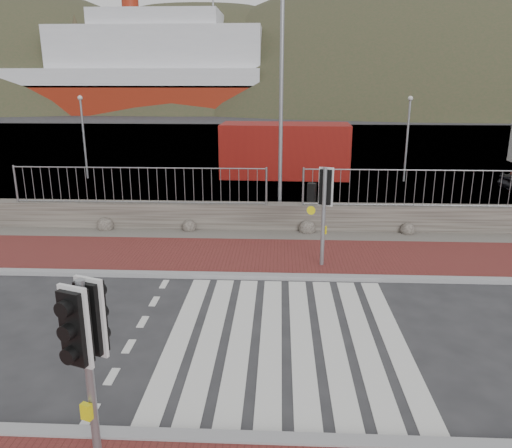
# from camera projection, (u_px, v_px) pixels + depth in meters

# --- Properties ---
(ground) EXTENTS (220.00, 220.00, 0.00)m
(ground) POSITION_uv_depth(u_px,v_px,m) (286.00, 337.00, 9.84)
(ground) COLOR #28282B
(ground) RESTS_ON ground
(sidewalk_far) EXTENTS (40.00, 3.00, 0.08)m
(sidewalk_far) POSITION_uv_depth(u_px,v_px,m) (285.00, 257.00, 14.14)
(sidewalk_far) COLOR maroon
(sidewalk_far) RESTS_ON ground
(kerb_near) EXTENTS (40.00, 0.25, 0.12)m
(kerb_near) POSITION_uv_depth(u_px,v_px,m) (288.00, 441.00, 6.95)
(kerb_near) COLOR gray
(kerb_near) RESTS_ON ground
(kerb_far) EXTENTS (40.00, 0.25, 0.12)m
(kerb_far) POSITION_uv_depth(u_px,v_px,m) (285.00, 277.00, 12.70)
(kerb_far) COLOR gray
(kerb_far) RESTS_ON ground
(zebra_crossing) EXTENTS (4.62, 5.60, 0.01)m
(zebra_crossing) POSITION_uv_depth(u_px,v_px,m) (286.00, 337.00, 9.83)
(zebra_crossing) COLOR silver
(zebra_crossing) RESTS_ON ground
(gravel_strip) EXTENTS (40.00, 1.50, 0.06)m
(gravel_strip) POSITION_uv_depth(u_px,v_px,m) (284.00, 236.00, 16.06)
(gravel_strip) COLOR #59544C
(gravel_strip) RESTS_ON ground
(stone_wall) EXTENTS (40.00, 0.60, 0.90)m
(stone_wall) POSITION_uv_depth(u_px,v_px,m) (284.00, 217.00, 16.71)
(stone_wall) COLOR #443E38
(stone_wall) RESTS_ON ground
(railing) EXTENTS (18.07, 0.07, 1.22)m
(railing) POSITION_uv_depth(u_px,v_px,m) (285.00, 178.00, 16.18)
(railing) COLOR gray
(railing) RESTS_ON stone_wall
(quay) EXTENTS (120.00, 40.00, 0.50)m
(quay) POSITION_uv_depth(u_px,v_px,m) (282.00, 148.00, 36.59)
(quay) COLOR #4C4C4F
(quay) RESTS_ON ground
(water) EXTENTS (220.00, 50.00, 0.05)m
(water) POSITION_uv_depth(u_px,v_px,m) (282.00, 115.00, 70.15)
(water) COLOR #3F4C54
(water) RESTS_ON ground
(ferry) EXTENTS (50.00, 16.00, 20.00)m
(ferry) POSITION_uv_depth(u_px,v_px,m) (117.00, 76.00, 74.57)
(ferry) COLOR maroon
(ferry) RESTS_ON ground
(hills_backdrop) EXTENTS (254.00, 90.00, 100.00)m
(hills_backdrop) POSITION_uv_depth(u_px,v_px,m) (313.00, 223.00, 100.27)
(hills_backdrop) COLOR #2E3721
(hills_backdrop) RESTS_ON ground
(traffic_signal_near) EXTENTS (0.44, 0.35, 2.70)m
(traffic_signal_near) POSITION_uv_depth(u_px,v_px,m) (86.00, 339.00, 5.91)
(traffic_signal_near) COLOR gray
(traffic_signal_near) RESTS_ON ground
(traffic_signal_far) EXTENTS (0.67, 0.39, 2.73)m
(traffic_signal_far) POSITION_uv_depth(u_px,v_px,m) (323.00, 196.00, 12.95)
(traffic_signal_far) COLOR gray
(traffic_signal_far) RESTS_ON ground
(streetlight) EXTENTS (1.57, 0.58, 7.55)m
(streetlight) POSITION_uv_depth(u_px,v_px,m) (285.00, 99.00, 16.45)
(streetlight) COLOR gray
(streetlight) RESTS_ON ground
(shipping_container) EXTENTS (6.60, 2.95, 2.71)m
(shipping_container) POSITION_uv_depth(u_px,v_px,m) (285.00, 150.00, 25.73)
(shipping_container) COLOR maroon
(shipping_container) RESTS_ON ground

